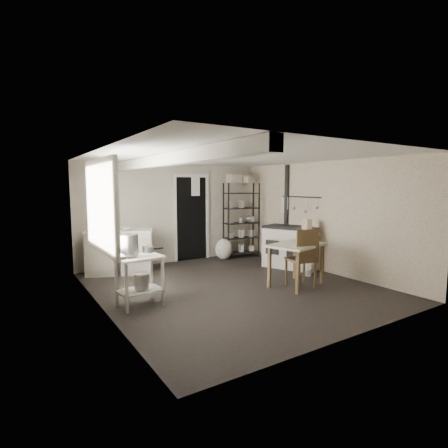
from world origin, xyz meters
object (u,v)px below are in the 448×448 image
base_cabinets (120,251)px  chair (301,260)px  work_table (296,265)px  shelf_rack (241,220)px  stockpot (129,245)px  flour_sack (224,250)px  stove (291,248)px  prep_table (140,280)px

base_cabinets → chair: chair is taller
work_table → shelf_rack: bearing=76.1°
stockpot → shelf_rack: shelf_rack is taller
stockpot → flour_sack: size_ratio=0.60×
stove → work_table: bearing=-153.6°
work_table → prep_table: bearing=170.0°
work_table → flour_sack: size_ratio=1.97×
base_cabinets → shelf_rack: size_ratio=0.73×
shelf_rack → chair: (-0.62, -2.71, -0.46)m
prep_table → chair: chair is taller
chair → flour_sack: chair is taller
stockpot → work_table: bearing=-9.7°
stove → flour_sack: (-0.81, 1.50, -0.20)m
stockpot → stove: stockpot is taller
stove → work_table: 1.45m
prep_table → stockpot: stockpot is taller
base_cabinets → chair: 3.63m
shelf_rack → flour_sack: 0.89m
base_cabinets → work_table: 3.55m
prep_table → stove: stove is taller
base_cabinets → flour_sack: (2.52, -0.00, -0.22)m
prep_table → chair: 2.81m
shelf_rack → chair: shelf_rack is taller
shelf_rack → stove: 1.63m
shelf_rack → stove: shelf_rack is taller
prep_table → stove: (3.66, 0.63, 0.04)m
prep_table → shelf_rack: shelf_rack is taller
prep_table → base_cabinets: size_ratio=0.55×
stove → shelf_rack: bearing=76.7°
stockpot → flour_sack: (2.99, 2.12, -0.70)m
prep_table → stockpot: bearing=175.4°
prep_table → stockpot: (-0.15, 0.01, 0.54)m
base_cabinets → chair: size_ratio=1.30×
prep_table → work_table: 2.77m
stove → flour_sack: size_ratio=2.27×
stockpot → chair: bearing=-11.1°
chair → stove: bearing=66.4°
prep_table → base_cabinets: 2.16m
shelf_rack → base_cabinets: bearing=-171.1°
shelf_rack → chair: 2.82m
prep_table → chair: size_ratio=0.72×
chair → flour_sack: bearing=101.8°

